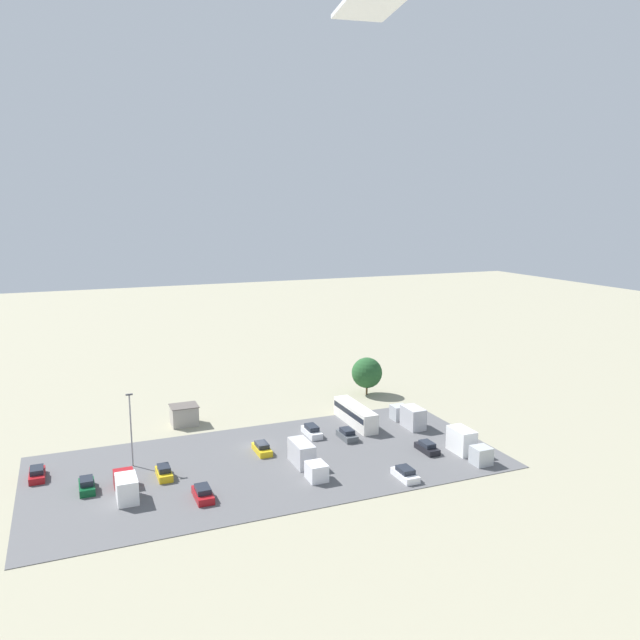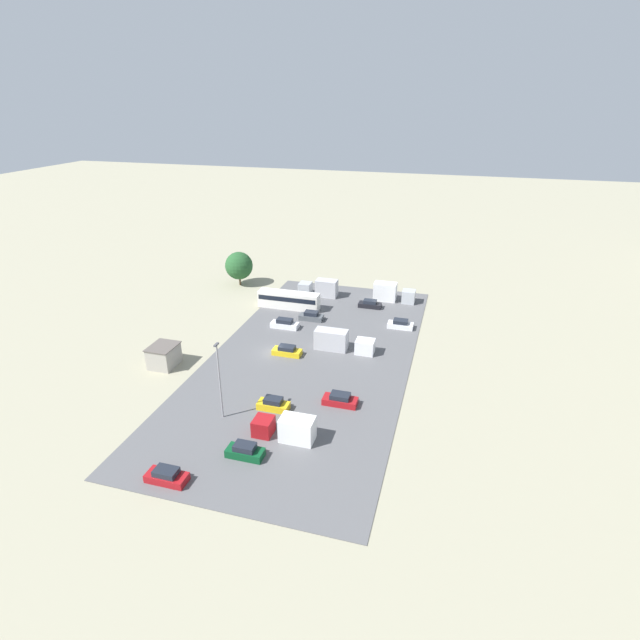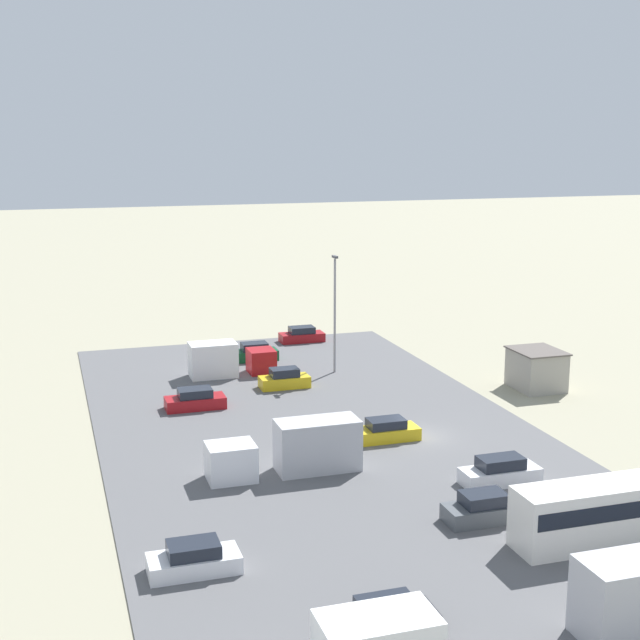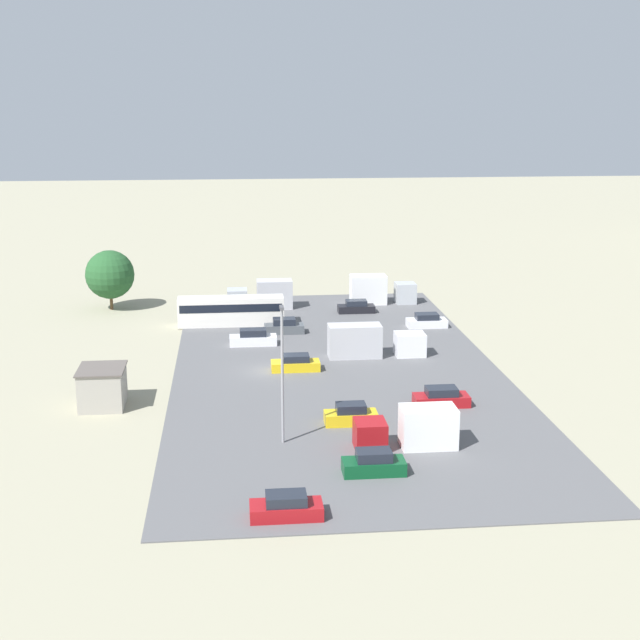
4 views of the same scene
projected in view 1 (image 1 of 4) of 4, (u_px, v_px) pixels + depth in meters
The scene contains 19 objects.
ground_plane at pixel (257, 447), 90.37m from camera, with size 400.00×400.00×0.00m, color gray.
parking_lot_surface at pixel (270, 463), 84.78m from camera, with size 62.94×29.48×0.08m.
shed_building at pixel (184, 415), 99.59m from camera, with size 4.32×3.69×3.20m.
bus at pixel (355, 414), 99.69m from camera, with size 2.51×11.44×3.10m.
parked_car_0 at pixel (203, 494), 74.09m from camera, with size 1.93×4.42×1.52m.
parked_car_1 at pixel (347, 435), 93.31m from camera, with size 1.88×4.15×1.58m.
parked_car_2 at pixel (37, 474), 79.58m from camera, with size 1.89×4.30×1.49m.
parked_car_3 at pixel (87, 486), 76.15m from camera, with size 1.82×4.13×1.60m.
parked_car_4 at pixel (427, 448), 88.45m from camera, with size 1.78×4.24×1.45m.
parked_car_5 at pixel (262, 448), 88.11m from camera, with size 1.84×4.40×1.46m.
parked_car_6 at pixel (405, 474), 79.61m from camera, with size 1.96×4.29×1.48m.
parked_car_7 at pixel (312, 431), 94.75m from camera, with size 1.80×4.71×1.62m.
parked_car_8 at pixel (164, 473), 79.90m from camera, with size 1.75×4.00×1.59m.
parked_truck_0 at pixel (467, 445), 86.88m from camera, with size 2.39×7.85×3.48m.
parked_truck_1 at pixel (126, 486), 74.56m from camera, with size 2.40×7.21×2.90m.
parked_truck_2 at pixel (306, 458), 82.59m from camera, with size 2.31×9.27×3.14m.
parked_truck_3 at pixel (409, 416), 99.04m from camera, with size 2.46×7.61×3.33m.
tree_near_shed at pixel (367, 373), 115.37m from camera, with size 5.67×5.67×7.01m.
light_pole_lot_centre at pixel (131, 427), 82.68m from camera, with size 0.90×0.28×10.05m.
Camera 1 is at (24.36, 82.69, 34.08)m, focal length 35.00 mm.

